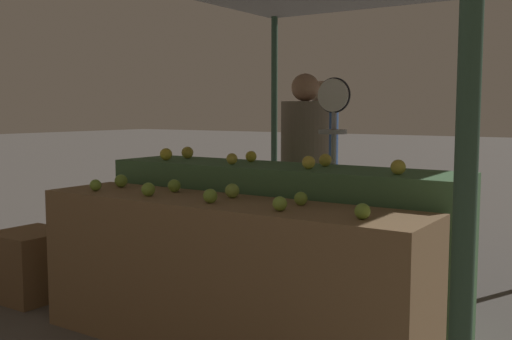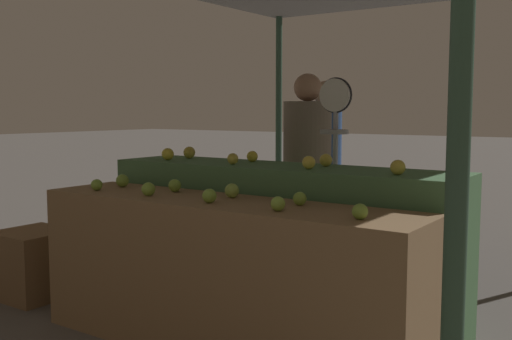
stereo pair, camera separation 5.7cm
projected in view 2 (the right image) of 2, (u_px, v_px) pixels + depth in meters
The scene contains 22 objects.
display_counter_front at pixel (221, 276), 3.41m from camera, with size 2.39×0.55×0.87m, color olive.
display_counter_back at pixel (278, 244), 3.89m from camera, with size 2.39×0.55×1.03m, color #4C7A4C.
apple_front_0 at pixel (97, 185), 3.78m from camera, with size 0.07×0.07×0.07m, color #7AA338.
apple_front_1 at pixel (148, 189), 3.53m from camera, with size 0.08×0.08×0.08m, color #7AA338.
apple_front_2 at pixel (209, 196), 3.27m from camera, with size 0.08×0.08×0.08m, color #7AA338.
apple_front_3 at pixel (278, 204), 3.01m from camera, with size 0.07×0.07×0.07m, color #84AD3D.
apple_front_4 at pixel (360, 212), 2.77m from camera, with size 0.08×0.08×0.08m, color #7AA338.
apple_front_5 at pixel (122, 181), 3.95m from camera, with size 0.08×0.08×0.08m, color #7AA338.
apple_front_6 at pixel (175, 186), 3.71m from camera, with size 0.08×0.08×0.08m, color #7AA338.
apple_front_7 at pixel (232, 191), 3.46m from camera, with size 0.08×0.08×0.08m, color #8EB247.
apple_front_8 at pixel (300, 199), 3.19m from camera, with size 0.07×0.07×0.07m, color #7AA338.
apple_back_0 at pixel (168, 154), 4.24m from camera, with size 0.09×0.09×0.09m, color gold.
apple_back_1 at pixel (233, 159), 3.91m from camera, with size 0.07×0.07×0.07m, color gold.
apple_back_2 at pixel (309, 162), 3.59m from camera, with size 0.08×0.08×0.08m, color yellow.
apple_back_3 at pixel (398, 167), 3.27m from camera, with size 0.08×0.08×0.08m, color gold.
apple_back_4 at pixel (189, 152), 4.40m from camera, with size 0.09×0.09×0.09m, color gold.
apple_back_5 at pixel (252, 156), 4.09m from camera, with size 0.08×0.08×0.08m, color gold.
apple_back_6 at pixel (326, 160), 3.76m from camera, with size 0.08×0.08×0.08m, color gold.
produce_scale at pixel (335, 143), 4.20m from camera, with size 0.25×0.20×1.61m.
person_vendor_at_scale at pixel (307, 164), 4.76m from camera, with size 0.42×0.42×1.67m.
person_customer_left at pixel (324, 156), 5.47m from camera, with size 0.41×0.41×1.65m.
wooden_crate_side at pixel (34, 264), 4.44m from camera, with size 0.49×0.49×0.49m, color brown.
Camera 2 is at (2.06, -2.62, 1.38)m, focal length 42.00 mm.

